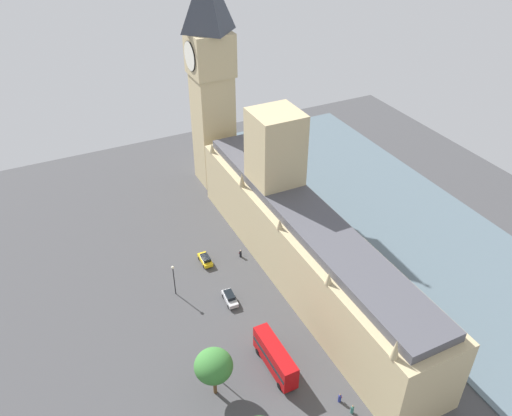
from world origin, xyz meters
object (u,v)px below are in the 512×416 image
object	(u,v)px
plane_tree_near_tower	(214,366)
street_lamp_midblock	(174,275)
street_lamp_leading	(214,358)
pedestrian_corner	(352,409)
pedestrian_opposite_hall	(241,254)
double_decker_bus_by_river_gate	(275,357)
clock_tower	(211,76)
pedestrian_far_end	(340,398)
parliament_building	(300,236)
car_silver_kerbside	(230,298)
car_yellow_cab_trailing	(205,259)

from	to	relation	value
plane_tree_near_tower	street_lamp_midblock	bearing A→B (deg)	-93.76
street_lamp_leading	pedestrian_corner	bearing A→B (deg)	136.61
pedestrian_opposite_hall	double_decker_bus_by_river_gate	bearing A→B (deg)	-121.00
clock_tower	pedestrian_far_end	size ratio (longest dim) A/B	30.38
clock_tower	street_lamp_midblock	world-z (taller)	clock_tower
clock_tower	pedestrian_corner	xyz separation A→B (m)	(7.54, 70.06, -25.94)
street_lamp_leading	pedestrian_opposite_hall	bearing A→B (deg)	-122.52
clock_tower	street_lamp_midblock	distance (m)	47.22
pedestrian_opposite_hall	parliament_building	bearing A→B (deg)	-64.94
parliament_building	pedestrian_far_end	world-z (taller)	parliament_building
street_lamp_midblock	pedestrian_opposite_hall	bearing A→B (deg)	-163.64
street_lamp_midblock	street_lamp_leading	bearing A→B (deg)	88.65
car_silver_kerbside	double_decker_bus_by_river_gate	bearing A→B (deg)	95.29
car_silver_kerbside	pedestrian_corner	xyz separation A→B (m)	(-6.80, 28.71, -0.15)
clock_tower	street_lamp_leading	bearing A→B (deg)	67.40
car_silver_kerbside	pedestrian_far_end	bearing A→B (deg)	107.16
parliament_building	pedestrian_opposite_hall	size ratio (longest dim) A/B	41.10
car_yellow_cab_trailing	car_silver_kerbside	world-z (taller)	same
car_silver_kerbside	pedestrian_opposite_hall	bearing A→B (deg)	-119.57
double_decker_bus_by_river_gate	plane_tree_near_tower	distance (m)	10.74
street_lamp_leading	clock_tower	bearing A→B (deg)	-112.60
pedestrian_opposite_hall	pedestrian_corner	world-z (taller)	pedestrian_opposite_hall
parliament_building	plane_tree_near_tower	xyz separation A→B (m)	(25.05, 18.45, -2.51)
pedestrian_corner	clock_tower	bearing A→B (deg)	99.40
pedestrian_corner	parliament_building	bearing A→B (deg)	89.93
car_silver_kerbside	pedestrian_opposite_hall	size ratio (longest dim) A/B	2.77
double_decker_bus_by_river_gate	street_lamp_midblock	bearing A→B (deg)	110.35
clock_tower	pedestrian_opposite_hall	size ratio (longest dim) A/B	30.65
pedestrian_corner	street_lamp_midblock	distance (m)	38.23
clock_tower	parliament_building	bearing A→B (deg)	91.39
car_silver_kerbside	street_lamp_leading	size ratio (longest dim) A/B	0.73
parliament_building	double_decker_bus_by_river_gate	distance (m)	24.42
pedestrian_opposite_hall	pedestrian_far_end	bearing A→B (deg)	-108.68
clock_tower	pedestrian_far_end	bearing A→B (deg)	83.17
double_decker_bus_by_river_gate	plane_tree_near_tower	bearing A→B (deg)	179.73
clock_tower	car_yellow_cab_trailing	distance (m)	41.62
clock_tower	street_lamp_midblock	xyz separation A→B (m)	(22.58, 35.13, -22.04)
plane_tree_near_tower	street_lamp_leading	distance (m)	3.32
car_silver_kerbside	pedestrian_far_end	world-z (taller)	car_silver_kerbside
pedestrian_corner	pedestrian_far_end	world-z (taller)	pedestrian_far_end
clock_tower	street_lamp_leading	distance (m)	63.99
car_yellow_cab_trailing	street_lamp_midblock	size ratio (longest dim) A/B	0.65
pedestrian_far_end	double_decker_bus_by_river_gate	bearing A→B (deg)	-164.54
clock_tower	car_yellow_cab_trailing	bearing A→B (deg)	63.86
car_yellow_cab_trailing	clock_tower	bearing A→B (deg)	64.26
street_lamp_leading	car_yellow_cab_trailing	bearing A→B (deg)	-108.40
street_lamp_midblock	pedestrian_far_end	bearing A→B (deg)	114.00
street_lamp_midblock	clock_tower	bearing A→B (deg)	-122.74
parliament_building	clock_tower	distance (m)	43.58
car_yellow_cab_trailing	pedestrian_corner	bearing A→B (deg)	-80.06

